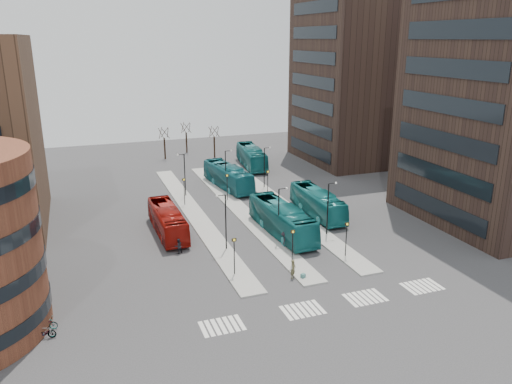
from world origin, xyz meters
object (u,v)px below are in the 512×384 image
object	(u,v)px
traveller	(293,269)
commuter_b	(299,245)
bicycle_mid	(44,332)
teal_bus_c	(317,203)
commuter_a	(178,246)
suitcase	(303,276)
bicycle_near	(45,334)
teal_bus_b	(228,176)
red_bus	(167,220)
bicycle_far	(45,323)
teal_bus_a	(282,219)
commuter_c	(284,240)
teal_bus_d	(251,157)

from	to	relation	value
traveller	commuter_b	xyz separation A→B (m)	(3.06, 5.35, -0.17)
bicycle_mid	teal_bus_c	bearing A→B (deg)	-43.81
commuter_a	teal_bus_c	bearing A→B (deg)	-179.62
suitcase	bicycle_near	world-z (taller)	bicycle_near
teal_bus_b	commuter_a	bearing A→B (deg)	-126.53
commuter_a	bicycle_near	distance (m)	17.36
red_bus	teal_bus_c	bearing A→B (deg)	-1.57
traveller	bicycle_far	world-z (taller)	traveller
teal_bus_a	bicycle_far	xyz separation A→B (m)	(-24.92, -11.89, -1.29)
suitcase	teal_bus_a	world-z (taller)	teal_bus_a
teal_bus_a	commuter_c	world-z (taller)	teal_bus_a
teal_bus_a	teal_bus_c	xyz separation A→B (m)	(6.79, 4.46, -0.15)
teal_bus_b	commuter_b	bearing A→B (deg)	-96.94
suitcase	red_bus	bearing A→B (deg)	102.57
commuter_a	traveller	bearing A→B (deg)	117.81
bicycle_near	bicycle_far	xyz separation A→B (m)	(0.00, 1.33, 0.09)
red_bus	teal_bus_d	bearing A→B (deg)	52.43
teal_bus_b	bicycle_near	size ratio (longest dim) A/B	8.12
teal_bus_b	teal_bus_c	world-z (taller)	teal_bus_b
teal_bus_d	bicycle_far	xyz separation A→B (m)	(-32.22, -42.84, -1.27)
red_bus	teal_bus_a	world-z (taller)	teal_bus_a
commuter_a	bicycle_mid	world-z (taller)	commuter_a
teal_bus_b	bicycle_mid	world-z (taller)	teal_bus_b
bicycle_near	bicycle_far	distance (m)	1.33
teal_bus_c	bicycle_far	xyz separation A→B (m)	(-31.71, -16.35, -1.14)
suitcase	traveller	bearing A→B (deg)	126.34
teal_bus_c	commuter_c	bearing A→B (deg)	-133.29
suitcase	commuter_c	xyz separation A→B (m)	(1.20, 7.37, 0.64)
teal_bus_c	bicycle_mid	size ratio (longest dim) A/B	6.78
commuter_b	bicycle_far	size ratio (longest dim) A/B	0.79
commuter_a	bicycle_near	bearing A→B (deg)	26.82
teal_bus_c	traveller	world-z (taller)	teal_bus_c
red_bus	bicycle_mid	size ratio (longest dim) A/B	6.58
teal_bus_a	bicycle_far	world-z (taller)	teal_bus_a
commuter_a	teal_bus_d	bearing A→B (deg)	-137.73
teal_bus_c	commuter_c	size ratio (longest dim) A/B	6.58
bicycle_mid	bicycle_far	distance (m)	1.26
teal_bus_b	bicycle_mid	size ratio (longest dim) A/B	7.27
teal_bus_b	teal_bus_c	distance (m)	17.05
teal_bus_c	commuter_a	world-z (taller)	teal_bus_c
red_bus	teal_bus_b	xyz separation A→B (m)	(11.95, 15.22, 0.17)
teal_bus_a	commuter_a	xyz separation A→B (m)	(-12.29, -1.32, -0.97)
red_bus	bicycle_far	size ratio (longest dim) A/B	6.00
bicycle_mid	commuter_b	bearing A→B (deg)	-55.00
commuter_a	bicycle_mid	bearing A→B (deg)	26.66
teal_bus_b	traveller	world-z (taller)	teal_bus_b
red_bus	traveller	size ratio (longest dim) A/B	6.19
traveller	teal_bus_a	bearing A→B (deg)	28.33
suitcase	commuter_a	bearing A→B (deg)	115.83
suitcase	commuter_b	size ratio (longest dim) A/B	0.34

